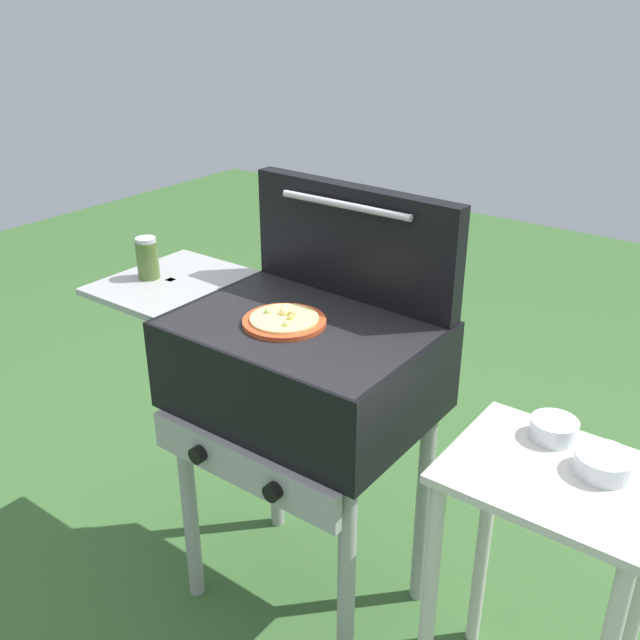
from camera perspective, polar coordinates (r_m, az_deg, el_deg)
ground_plane at (r=2.30m, az=-1.07°, el=-20.95°), size 8.00×8.00×0.00m
grill at (r=1.84m, az=-1.69°, el=-4.18°), size 0.96×0.53×0.90m
grill_lid_open at (r=1.87m, az=2.70°, el=6.27°), size 0.63×0.09×0.30m
pizza_cheese at (r=1.76m, az=-2.87°, el=-0.03°), size 0.21×0.21×0.03m
sauce_jar at (r=2.08m, az=-13.63°, el=4.82°), size 0.06×0.06×0.12m
prep_table at (r=1.72m, az=17.38°, el=-17.12°), size 0.44×0.36×0.74m
topping_bowl_near at (r=1.60m, az=21.70°, el=-10.66°), size 0.12×0.12×0.04m
topping_bowl_far at (r=1.68m, az=18.18°, el=-8.32°), size 0.11×0.11×0.04m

